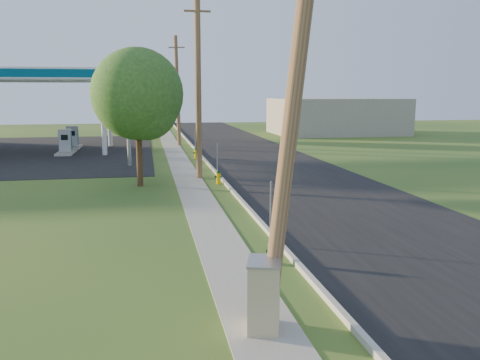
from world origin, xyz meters
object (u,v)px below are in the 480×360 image
fuel_pump_se (73,140)px  hydrant_far (196,153)px  hydrant_near (273,252)px  price_pylon (127,80)px  tree_verge (139,98)px  utility_pole_mid (198,86)px  tree_lot (134,90)px  hydrant_mid (218,177)px  utility_pole_far (177,91)px  utility_pole_near (295,82)px  utility_cabinet (264,296)px  fuel_pump_ne (65,145)px

fuel_pump_se → hydrant_far: 12.70m
hydrant_near → hydrant_far: 23.09m
price_pylon → tree_verge: price_pylon is taller
utility_pole_mid → fuel_pump_se: size_ratio=3.06×
utility_pole_mid → hydrant_far: 9.79m
fuel_pump_se → tree_lot: size_ratio=0.42×
hydrant_near → hydrant_mid: 12.54m
utility_pole_far → tree_lot: 8.85m
hydrant_mid → utility_pole_near: bearing=-92.8°
utility_pole_near → utility_pole_mid: (-0.00, 18.00, 0.15)m
fuel_pump_se → hydrant_mid: fuel_pump_se is taller
hydrant_mid → utility_pole_far: bearing=92.2°
utility_pole_near → tree_verge: size_ratio=1.39×
fuel_pump_se → utility_cabinet: (8.27, -35.26, -0.00)m
utility_pole_mid → fuel_pump_se: 19.65m
tree_lot → fuel_pump_ne: bearing=-111.1°
tree_verge → tree_lot: size_ratio=0.89×
hydrant_mid → hydrant_far: hydrant_far is taller
utility_pole_far → utility_cabinet: utility_pole_far is taller
fuel_pump_ne → price_pylon: size_ratio=0.47×
utility_pole_near → fuel_pump_ne: size_ratio=2.96×
fuel_pump_se → utility_cabinet: bearing=-76.8°
price_pylon → hydrant_far: bearing=34.6°
hydrant_near → utility_cabinet: bearing=-106.5°
fuel_pump_se → price_pylon: price_pylon is taller
utility_pole_mid → fuel_pump_ne: (-8.90, 13.00, -4.23)m
tree_lot → utility_cabinet: 44.53m
fuel_pump_ne → fuel_pump_se: same height
tree_lot → utility_pole_far: bearing=-63.9°
utility_pole_near → tree_verge: utility_pole_near is taller
tree_lot → hydrant_far: 18.46m
utility_pole_mid → hydrant_near: bearing=-88.0°
fuel_pump_ne → hydrant_near: 29.01m
fuel_pump_ne → hydrant_mid: 17.78m
price_pylon → utility_cabinet: 24.44m
price_pylon → tree_lot: tree_lot is taller
hydrant_near → hydrant_far: hydrant_far is taller
utility_pole_mid → price_pylon: bearing=125.3°
utility_pole_far → hydrant_mid: (0.78, -19.91, -4.44)m
utility_pole_near → hydrant_near: bearing=82.0°
utility_pole_far → hydrant_near: size_ratio=13.60×
tree_lot → utility_pole_near: bearing=-84.9°
utility_pole_mid → utility_cabinet: bearing=-92.0°
price_pylon → tree_verge: 7.47m
utility_pole_far → fuel_pump_ne: size_ratio=2.97×
tree_verge → fuel_pump_se: bearing=107.2°
hydrant_far → price_pylon: bearing=-145.4°
utility_pole_near → tree_lot: utility_pole_near is taller
fuel_pump_ne → utility_cabinet: (8.27, -31.26, -0.00)m
fuel_pump_se → hydrant_near: bearing=-73.4°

